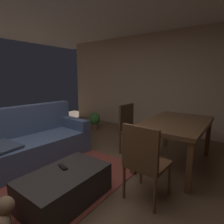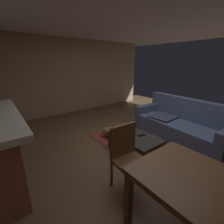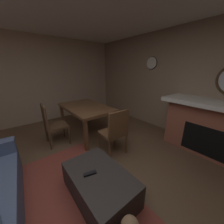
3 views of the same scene
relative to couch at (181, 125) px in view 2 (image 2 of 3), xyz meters
The scene contains 10 objects.
floor 1.18m from the couch, 100.54° to the right, with size 8.22×8.22×0.00m, color brown.
ceiling 2.50m from the couch, 100.54° to the right, with size 8.22×8.22×0.00m, color white.
wall_left 3.92m from the couch, 162.96° to the right, with size 0.12×6.10×2.56m, color #9E846B.
area_rug 0.80m from the couch, 105.73° to the right, with size 2.60×2.00×0.01m, color brown.
couch is the anchor object (origin of this frame).
ottoman_coffee_table 1.36m from the couch, 98.42° to the right, with size 0.99×0.62×0.37m, color #2D2826.
tv_remote 1.25m from the couch, 96.40° to the right, with size 0.05×0.16×0.02m, color black.
dining_table 2.58m from the couch, 54.23° to the right, with size 1.50×0.90×0.74m.
dining_chair_west 2.11m from the couch, 80.34° to the right, with size 0.46×0.46×0.93m.
small_dog 1.65m from the couch, 125.80° to the right, with size 0.51×0.42×0.32m.
Camera 2 is at (1.96, -2.30, 1.76)m, focal length 25.02 mm.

